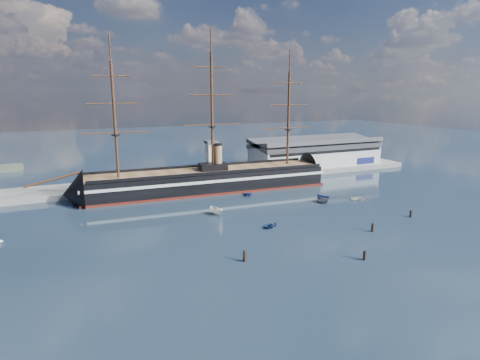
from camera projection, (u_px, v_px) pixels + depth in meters
name	position (u px, v px, depth m)	size (l,w,h in m)	color
ground	(238.00, 203.00, 133.58)	(600.00, 600.00, 0.00)	#182837
quay	(225.00, 179.00, 169.64)	(180.00, 18.00, 2.00)	slate
warehouse	(315.00, 152.00, 190.58)	(63.00, 21.00, 11.60)	#B7BABC
quay_tower	(212.00, 159.00, 162.06)	(5.00, 5.00, 15.00)	silver
warship	(204.00, 181.00, 148.49)	(113.24, 20.36, 53.94)	black
motorboat_a	(216.00, 215.00, 120.89)	(7.08, 2.59, 2.83)	white
motorboat_b	(271.00, 227.00, 110.09)	(3.17, 1.27, 1.48)	navy
motorboat_c	(322.00, 203.00, 133.80)	(6.17, 2.26, 2.47)	gray
motorboat_d	(247.00, 196.00, 141.88)	(6.30, 2.73, 2.31)	navy
motorboat_e	(358.00, 200.00, 137.12)	(3.30, 1.32, 1.54)	silver
motorboat_f	(323.00, 201.00, 136.40)	(5.85, 2.14, 2.34)	navy
piling_near_left	(244.00, 261.00, 87.79)	(0.64, 0.64, 3.26)	black
piling_near_mid	(364.00, 260.00, 88.51)	(0.64, 0.64, 2.89)	black
piling_near_right	(372.00, 231.00, 106.46)	(0.64, 0.64, 3.05)	black
piling_far_right	(410.00, 217.00, 118.64)	(0.64, 0.64, 2.79)	black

